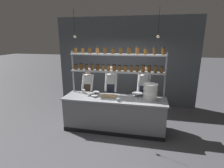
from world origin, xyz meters
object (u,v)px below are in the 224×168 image
Objects in this scene: prep_bowl_center_front at (94,96)px; serving_cup_front at (118,100)px; container_stack at (150,92)px; serving_cup_by_board at (84,91)px; chef_center at (111,90)px; chef_left at (88,89)px; chef_right at (144,91)px; prep_bowl_center_back at (137,95)px; spice_shelf_unit at (117,64)px; cutting_board at (109,96)px; prep_bowl_near_left at (96,93)px.

serving_cup_front is (0.69, -0.21, 0.02)m from prep_bowl_center_front.
container_stack is 4.02× the size of serving_cup_by_board.
serving_cup_front is at bearing -70.09° from chef_center.
chef_left reaches higher than container_stack.
chef_right is at bearing 109.74° from container_stack.
chef_center is 0.82m from serving_cup_by_board.
chef_center is 5.65× the size of prep_bowl_center_back.
chef_left is 0.73m from chef_center.
chef_left reaches higher than serving_cup_front.
chef_center is at bearing 155.61° from container_stack.
spice_shelf_unit is 1.16m from container_stack.
container_stack reaches higher than cutting_board.
prep_bowl_center_back is at bearing 1.59° from serving_cup_by_board.
prep_bowl_center_front is 0.57× the size of prep_bowl_center_back.
prep_bowl_center_back is (0.59, -0.05, -0.81)m from spice_shelf_unit.
serving_cup_front is at bearing -23.77° from serving_cup_by_board.
spice_shelf_unit reaches higher than chef_right.
chef_left is 1.97m from container_stack.
container_stack is (1.88, -0.55, 0.21)m from chef_left.
serving_cup_front is (0.30, -0.33, 0.03)m from cutting_board.
chef_right reaches higher than cutting_board.
prep_bowl_near_left is (-1.34, -0.33, -0.02)m from chef_right.
serving_cup_front is 1.20m from serving_cup_by_board.
spice_shelf_unit reaches higher than serving_cup_front.
container_stack is 1.90m from serving_cup_by_board.
chef_right is at bearing 18.58° from spice_shelf_unit.
prep_bowl_center_front is at bearing 163.26° from serving_cup_front.
cutting_board is 0.77m from prep_bowl_center_back.
container_stack reaches higher than serving_cup_front.
prep_bowl_near_left is 0.36m from serving_cup_by_board.
prep_bowl_center_front is (-0.33, -0.63, -0.02)m from chef_center.
chef_center is 0.99× the size of chef_right.
chef_left reaches higher than prep_bowl_center_back.
container_stack is 0.43m from prep_bowl_center_back.
cutting_board is 0.45m from serving_cup_front.
prep_bowl_center_front is (-0.54, -0.37, -0.83)m from spice_shelf_unit.
serving_cup_front reaches higher than prep_bowl_center_front.
prep_bowl_center_front is at bearing -150.43° from chef_right.
prep_bowl_center_back is at bearing -9.49° from chef_left.
spice_shelf_unit reaches higher than serving_cup_by_board.
chef_right is 1.74m from serving_cup_by_board.
spice_shelf_unit is 1.24m from serving_cup_by_board.
prep_bowl_near_left is at bearing -162.31° from chef_right.
spice_shelf_unit is 1.30m from chef_left.
prep_bowl_center_front is 0.72m from serving_cup_front.
chef_center is at bearing 62.62° from prep_bowl_center_front.
prep_bowl_near_left is (-1.52, 0.18, -0.18)m from container_stack.
spice_shelf_unit is at bearing -14.14° from chef_left.
cutting_board is 3.87× the size of serving_cup_by_board.
chef_right is at bearing 28.81° from cutting_board.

